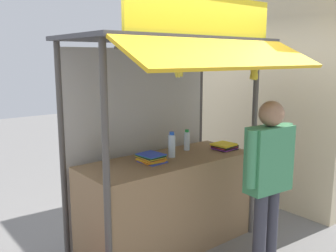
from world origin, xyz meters
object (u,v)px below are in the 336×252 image
water_bottle_back_right (106,151)px  magazine_stack_rear_center (224,146)px  water_bottle_front_left (187,140)px  banana_bunch_leftmost (179,70)px  water_bottle_back_left (172,145)px  banana_bunch_inner_right (254,73)px  vendor_person (269,170)px  magazine_stack_mid_right (151,158)px

water_bottle_back_right → magazine_stack_rear_center: 1.39m
water_bottle_front_left → water_bottle_back_right: (-0.97, 0.13, 0.00)m
banana_bunch_leftmost → magazine_stack_rear_center: bearing=20.5°
water_bottle_front_left → water_bottle_back_left: bearing=-158.9°
banana_bunch_inner_right → vendor_person: bearing=-124.5°
water_bottle_front_left → banana_bunch_inner_right: banana_bunch_inner_right is taller
water_bottle_back_left → magazine_stack_rear_center: size_ratio=1.01×
water_bottle_front_left → magazine_stack_rear_center: size_ratio=0.88×
banana_bunch_inner_right → vendor_person: 1.04m
water_bottle_back_left → banana_bunch_leftmost: banana_bunch_leftmost is taller
banana_bunch_inner_right → banana_bunch_leftmost: bearing=-179.9°
banana_bunch_inner_right → vendor_person: (-0.32, -0.46, -0.87)m
water_bottle_front_left → magazine_stack_mid_right: 0.64m
water_bottle_back_right → magazine_stack_rear_center: (1.34, -0.38, -0.08)m
water_bottle_back_left → water_bottle_back_right: water_bottle_back_left is taller
water_bottle_back_right → banana_bunch_inner_right: bearing=-29.5°
water_bottle_back_left → magazine_stack_rear_center: 0.71m
water_bottle_back_left → banana_bunch_leftmost: bearing=-124.0°
water_bottle_back_left → magazine_stack_mid_right: bearing=-175.9°
water_bottle_back_left → banana_bunch_inner_right: (0.69, -0.50, 0.76)m
banana_bunch_leftmost → banana_bunch_inner_right: bearing=0.1°
water_bottle_front_left → water_bottle_back_right: size_ratio=0.98×
water_bottle_back_right → magazine_stack_rear_center: water_bottle_back_right is taller
water_bottle_front_left → water_bottle_back_right: bearing=172.4°
magazine_stack_mid_right → magazine_stack_rear_center: bearing=-5.8°
water_bottle_front_left → water_bottle_back_right: water_bottle_back_right is taller
water_bottle_back_right → banana_bunch_inner_right: size_ratio=0.84×
water_bottle_back_left → banana_bunch_leftmost: size_ratio=1.18×
banana_bunch_leftmost → water_bottle_back_right: bearing=112.1°
water_bottle_back_left → water_bottle_back_right: size_ratio=1.13×
water_bottle_front_left → magazine_stack_rear_center: water_bottle_front_left is taller
banana_bunch_leftmost → banana_bunch_inner_right: size_ratio=0.80×
vendor_person → water_bottle_front_left: bearing=98.0°
water_bottle_front_left → magazine_stack_mid_right: bearing=-166.6°
water_bottle_back_left → banana_bunch_inner_right: size_ratio=0.94×
magazine_stack_rear_center → banana_bunch_leftmost: (-1.03, -0.38, 0.91)m
magazine_stack_mid_right → magazine_stack_rear_center: size_ratio=1.04×
magazine_stack_mid_right → vendor_person: bearing=-54.9°
water_bottle_back_left → magazine_stack_mid_right: water_bottle_back_left is taller
water_bottle_back_right → vendor_person: size_ratio=0.15×
water_bottle_back_left → vendor_person: (0.37, -0.96, -0.11)m
water_bottle_back_right → water_bottle_back_left: bearing=-21.6°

